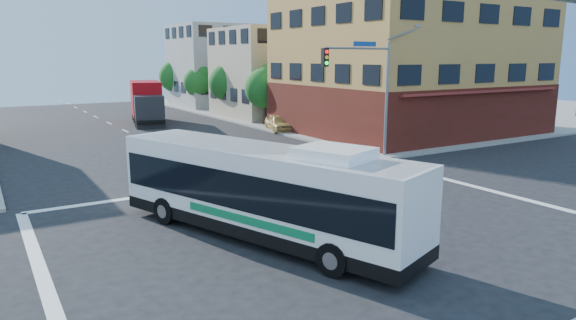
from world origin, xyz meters
TOP-DOWN VIEW (x-y plane):
  - ground at (0.00, 0.00)m, footprint 120.00×120.00m
  - sidewalk_ne at (35.00, 35.00)m, footprint 50.00×50.00m
  - corner_building_ne at (19.99, 18.48)m, footprint 18.10×15.44m
  - building_east_near at (16.98, 33.98)m, footprint 12.06×10.06m
  - building_east_far at (16.98, 47.98)m, footprint 12.06×10.06m
  - signal_mast_ne at (9.08, 10.62)m, footprint 7.91×1.13m
  - signal_mast_sw at (-9.08, -10.64)m, footprint 7.91×1.01m
  - street_tree_a at (11.90, 27.92)m, footprint 3.60×3.60m
  - street_tree_b at (11.90, 35.92)m, footprint 3.80×3.80m
  - street_tree_c at (11.90, 43.92)m, footprint 3.40×3.40m
  - street_tree_d at (11.90, 51.92)m, footprint 4.00×4.00m
  - transit_bus at (-2.62, 2.11)m, footprint 6.34×11.90m
  - box_truck at (3.13, 35.12)m, footprint 4.27×8.91m
  - parked_car at (10.96, 24.04)m, footprint 2.63×4.41m

SIDE VIEW (x-z plane):
  - ground at x=0.00m, z-range 0.00..0.00m
  - sidewalk_ne at x=35.00m, z-range 0.00..0.15m
  - parked_car at x=10.96m, z-range 0.00..1.41m
  - transit_bus at x=-2.62m, z-range -0.04..3.44m
  - box_truck at x=3.13m, z-range -0.06..3.80m
  - street_tree_c at x=11.90m, z-range 0.82..6.11m
  - street_tree_a at x=11.90m, z-range 0.83..6.35m
  - street_tree_b at x=11.90m, z-range 0.85..6.65m
  - street_tree_d at x=11.90m, z-range 0.87..6.90m
  - building_east_near at x=16.98m, z-range 0.01..9.01m
  - signal_mast_ne at x=9.08m, z-range 0.95..9.02m
  - signal_mast_sw at x=-9.08m, z-range 0.95..9.02m
  - building_east_far at x=16.98m, z-range 0.01..10.01m
  - corner_building_ne at x=19.99m, z-range -1.11..12.89m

